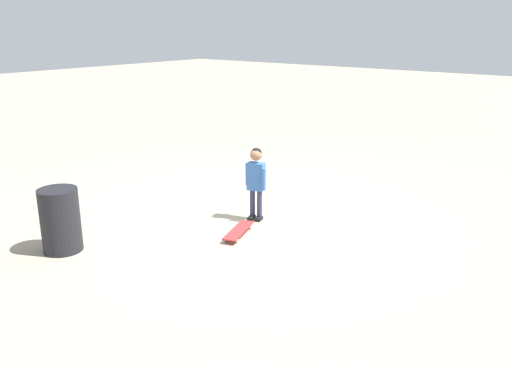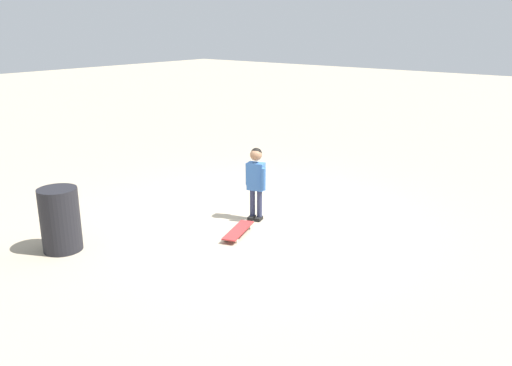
{
  "view_description": "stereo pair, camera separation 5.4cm",
  "coord_description": "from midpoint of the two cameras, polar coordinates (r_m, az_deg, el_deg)",
  "views": [
    {
      "loc": [
        4.52,
        -5.62,
        2.74
      ],
      "look_at": [
        0.1,
        0.02,
        0.55
      ],
      "focal_mm": 36.91,
      "sensor_mm": 36.0,
      "label": 1
    },
    {
      "loc": [
        4.56,
        -5.59,
        2.74
      ],
      "look_at": [
        0.1,
        0.02,
        0.55
      ],
      "focal_mm": 36.91,
      "sensor_mm": 36.0,
      "label": 2
    }
  ],
  "objects": [
    {
      "name": "ground_plane",
      "position": [
        7.71,
        -0.5,
        -3.81
      ],
      "size": [
        50.0,
        50.0,
        0.0
      ],
      "primitive_type": "plane",
      "color": "tan"
    },
    {
      "name": "child_person",
      "position": [
        7.46,
        0.2,
        0.78
      ],
      "size": [
        0.4,
        0.23,
        1.06
      ],
      "color": "#2D3351",
      "rests_on": "ground"
    },
    {
      "name": "skateboard",
      "position": [
        7.1,
        -1.72,
        -5.19
      ],
      "size": [
        0.41,
        0.75,
        0.07
      ],
      "color": "#B22D2D",
      "rests_on": "ground"
    },
    {
      "name": "trash_bin",
      "position": [
        6.95,
        -20.25,
        -3.75
      ],
      "size": [
        0.48,
        0.48,
        0.81
      ],
      "primitive_type": "cylinder",
      "color": "black",
      "rests_on": "ground"
    }
  ]
}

